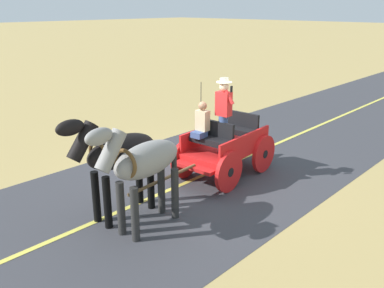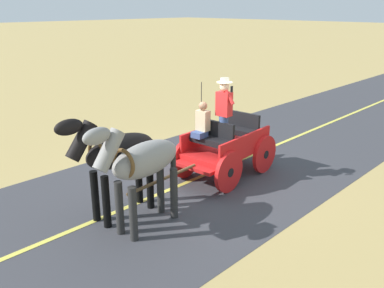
{
  "view_description": "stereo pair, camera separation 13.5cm",
  "coord_description": "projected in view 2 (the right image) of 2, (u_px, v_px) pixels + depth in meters",
  "views": [
    {
      "loc": [
        -6.28,
        7.11,
        4.05
      ],
      "look_at": [
        -0.33,
        0.81,
        1.1
      ],
      "focal_mm": 38.28,
      "sensor_mm": 36.0,
      "label": 1
    },
    {
      "loc": [
        -6.38,
        7.02,
        4.05
      ],
      "look_at": [
        -0.33,
        0.81,
        1.1
      ],
      "focal_mm": 38.28,
      "sensor_mm": 36.0,
      "label": 2
    }
  ],
  "objects": [
    {
      "name": "horse_off_side",
      "position": [
        117.0,
        154.0,
        7.87
      ],
      "size": [
        0.58,
        2.13,
        2.21
      ],
      "color": "black",
      "rests_on": "ground"
    },
    {
      "name": "horse_drawn_carriage",
      "position": [
        224.0,
        145.0,
        10.0
      ],
      "size": [
        1.56,
        4.52,
        2.5
      ],
      "color": "red",
      "rests_on": "ground"
    },
    {
      "name": "road_centre_stripe",
      "position": [
        205.0,
        175.0,
        10.27
      ],
      "size": [
        0.12,
        160.0,
        0.0
      ],
      "primitive_type": "cube",
      "color": "#DBCC4C",
      "rests_on": "road_surface"
    },
    {
      "name": "road_surface",
      "position": [
        205.0,
        175.0,
        10.27
      ],
      "size": [
        5.73,
        160.0,
        0.01
      ],
      "primitive_type": "cube",
      "color": "#38383D",
      "rests_on": "ground"
    },
    {
      "name": "ground_plane",
      "position": [
        205.0,
        175.0,
        10.27
      ],
      "size": [
        200.0,
        200.0,
        0.0
      ],
      "primitive_type": "plane",
      "color": "tan"
    },
    {
      "name": "horse_near_side",
      "position": [
        142.0,
        163.0,
        7.44
      ],
      "size": [
        0.69,
        2.14,
        2.21
      ],
      "color": "gray",
      "rests_on": "ground"
    }
  ]
}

